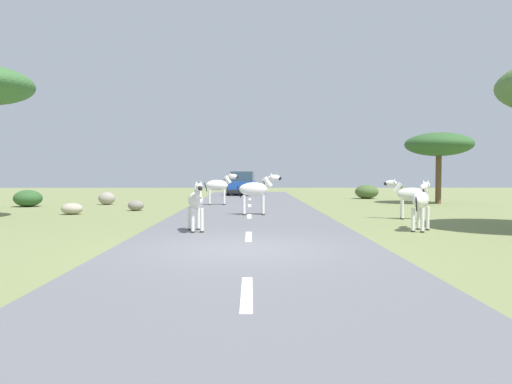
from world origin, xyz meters
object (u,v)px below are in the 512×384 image
zebra_2 (256,190)px  car_0 (243,184)px  rock_3 (107,198)px  bush_1 (28,198)px  rock_2 (136,205)px  zebra_3 (409,195)px  zebra_1 (219,186)px  tree_0 (439,145)px  rock_1 (72,209)px  zebra_0 (196,201)px  zebra_4 (421,200)px  bush_0 (367,192)px

zebra_2 → car_0: car_0 is taller
zebra_2 → rock_3: (-7.87, 7.00, -0.70)m
bush_1 → rock_2: (6.00, -2.65, -0.18)m
zebra_3 → rock_3: size_ratio=1.78×
zebra_1 → rock_2: 4.84m
tree_0 → rock_2: (-15.43, -4.80, -2.99)m
zebra_3 → zebra_1: bearing=56.7°
zebra_2 → rock_2: (-5.36, 2.82, -0.80)m
zebra_2 → rock_3: bearing=-132.2°
zebra_3 → rock_1: bearing=92.0°
zebra_0 → zebra_4: 6.53m
car_0 → tree_0: size_ratio=1.15×
tree_0 → bush_1: bearing=-174.3°
zebra_0 → car_0: car_0 is taller
zebra_0 → rock_1: 8.62m
zebra_1 → rock_1: bearing=-49.7°
zebra_0 → zebra_2: (1.74, 5.51, 0.13)m
zebra_2 → tree_0: size_ratio=0.45×
bush_1 → rock_1: bearing=-50.1°
bush_1 → rock_1: size_ratio=1.59×
zebra_3 → bush_1: bearing=79.7°
car_0 → rock_3: car_0 is taller
rock_3 → tree_0: bearing=2.0°
zebra_3 → zebra_4: bearing=179.1°
zebra_0 → bush_0: zebra_0 is taller
zebra_3 → bush_0: (1.81, 14.27, -0.43)m
zebra_0 → zebra_2: zebra_2 is taller
rock_3 → bush_1: bearing=-156.3°
zebra_3 → rock_1: size_ratio=1.79×
zebra_3 → bush_1: size_ratio=1.13×
zebra_2 → bush_1: bearing=-116.2°
rock_2 → rock_3: size_ratio=0.81×
zebra_3 → car_0: (-6.41, 19.20, -0.04)m
zebra_2 → car_0: (-0.83, 17.84, -0.18)m
tree_0 → rock_3: bearing=-178.0°
zebra_3 → rock_3: 15.84m
rock_2 → rock_3: bearing=121.0°
zebra_1 → rock_3: zebra_1 is taller
rock_1 → rock_2: rock_2 is taller
zebra_4 → rock_3: zebra_4 is taller
rock_3 → bush_0: bearing=21.2°
zebra_1 → rock_3: 6.13m
car_0 → rock_1: size_ratio=5.09×
zebra_2 → zebra_3: size_ratio=1.11×
zebra_2 → rock_1: 7.59m
bush_1 → car_0: bearing=49.6°
tree_0 → bush_1: (-21.43, -2.15, -2.80)m
zebra_0 → rock_3: bearing=-78.4°
tree_0 → zebra_4: bearing=-112.8°
zebra_0 → zebra_1: size_ratio=0.85×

